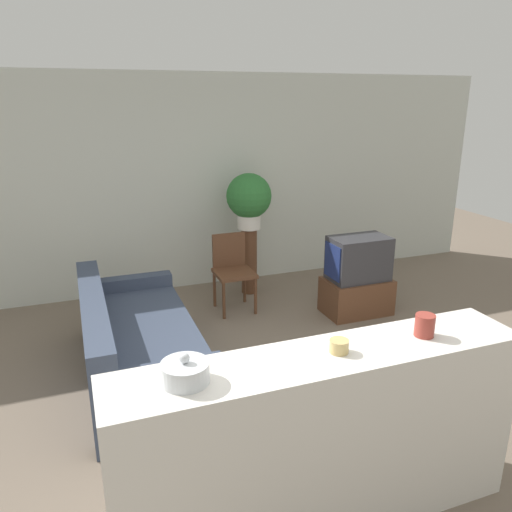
{
  "coord_description": "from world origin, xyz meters",
  "views": [
    {
      "loc": [
        -1.17,
        -2.75,
        2.4
      ],
      "look_at": [
        0.53,
        1.8,
        0.85
      ],
      "focal_mm": 35.0,
      "sensor_mm": 36.0,
      "label": 1
    }
  ],
  "objects_px": {
    "television": "(358,258)",
    "wooden_chair": "(232,267)",
    "decorative_bowl": "(185,372)",
    "potted_plant": "(249,198)",
    "couch": "(137,346)"
  },
  "relations": [
    {
      "from": "television",
      "to": "wooden_chair",
      "type": "distance_m",
      "value": 1.45
    },
    {
      "from": "television",
      "to": "decorative_bowl",
      "type": "xyz_separation_m",
      "value": [
        -2.54,
        -2.53,
        0.48
      ]
    },
    {
      "from": "potted_plant",
      "to": "decorative_bowl",
      "type": "distance_m",
      "value": 3.91
    },
    {
      "from": "couch",
      "to": "potted_plant",
      "type": "relative_size",
      "value": 3.06
    },
    {
      "from": "couch",
      "to": "wooden_chair",
      "type": "height_order",
      "value": "wooden_chair"
    },
    {
      "from": "couch",
      "to": "television",
      "type": "xyz_separation_m",
      "value": [
        2.56,
        0.52,
        0.37
      ]
    },
    {
      "from": "television",
      "to": "wooden_chair",
      "type": "xyz_separation_m",
      "value": [
        -1.29,
        0.63,
        -0.16
      ]
    },
    {
      "from": "wooden_chair",
      "to": "couch",
      "type": "bearing_deg",
      "value": -137.69
    },
    {
      "from": "couch",
      "to": "potted_plant",
      "type": "xyz_separation_m",
      "value": [
        1.62,
        1.56,
        0.94
      ]
    },
    {
      "from": "television",
      "to": "potted_plant",
      "type": "height_order",
      "value": "potted_plant"
    },
    {
      "from": "television",
      "to": "wooden_chair",
      "type": "relative_size",
      "value": 0.76
    },
    {
      "from": "decorative_bowl",
      "to": "wooden_chair",
      "type": "bearing_deg",
      "value": 68.44
    },
    {
      "from": "couch",
      "to": "decorative_bowl",
      "type": "bearing_deg",
      "value": -89.45
    },
    {
      "from": "television",
      "to": "wooden_chair",
      "type": "bearing_deg",
      "value": 153.86
    },
    {
      "from": "couch",
      "to": "television",
      "type": "relative_size",
      "value": 3.11
    }
  ]
}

